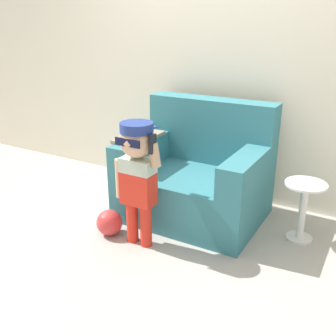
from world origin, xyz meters
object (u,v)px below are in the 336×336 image
person_child (137,166)px  toy_ball (109,223)px  side_table (303,206)px  armchair (197,176)px

person_child → toy_ball: (-0.27, -0.01, -0.53)m
person_child → side_table: bearing=32.4°
side_table → toy_ball: (-1.32, -0.68, -0.18)m
toy_ball → person_child: bearing=2.2°
person_child → toy_ball: size_ratio=4.59×
side_table → armchair: bearing=180.0°
toy_ball → side_table: bearing=27.1°
side_table → toy_ball: bearing=-152.9°
armchair → person_child: bearing=-103.1°
armchair → person_child: (-0.15, -0.67, 0.28)m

